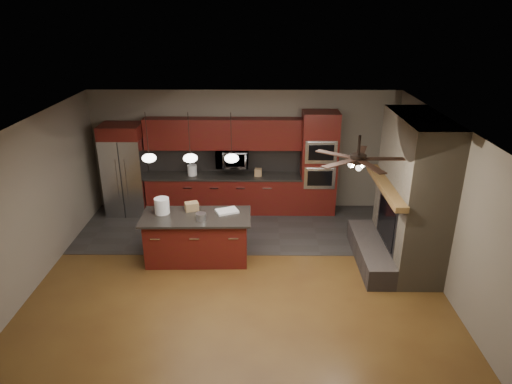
{
  "coord_description": "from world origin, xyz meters",
  "views": [
    {
      "loc": [
        0.37,
        -7.16,
        4.53
      ],
      "look_at": [
        0.29,
        0.6,
        1.34
      ],
      "focal_mm": 32.0,
      "sensor_mm": 36.0,
      "label": 1
    }
  ],
  "objects_px": {
    "kitchen_island": "(197,238)",
    "paint_can": "(201,216)",
    "oven_tower": "(319,164)",
    "microwave": "(232,158)",
    "paint_tray": "(227,211)",
    "refrigerator": "(125,170)",
    "white_bucket": "(162,206)",
    "cardboard_box": "(192,206)",
    "counter_box": "(258,172)",
    "counter_bucket": "(192,170)"
  },
  "relations": [
    {
      "from": "microwave",
      "to": "oven_tower",
      "type": "bearing_deg",
      "value": -1.66
    },
    {
      "from": "white_bucket",
      "to": "counter_box",
      "type": "xyz_separation_m",
      "value": [
        1.78,
        2.08,
        -0.08
      ]
    },
    {
      "from": "counter_bucket",
      "to": "oven_tower",
      "type": "bearing_deg",
      "value": -0.15
    },
    {
      "from": "refrigerator",
      "to": "counter_bucket",
      "type": "height_order",
      "value": "refrigerator"
    },
    {
      "from": "counter_box",
      "to": "cardboard_box",
      "type": "bearing_deg",
      "value": -119.8
    },
    {
      "from": "oven_tower",
      "to": "white_bucket",
      "type": "relative_size",
      "value": 7.98
    },
    {
      "from": "microwave",
      "to": "paint_can",
      "type": "height_order",
      "value": "microwave"
    },
    {
      "from": "kitchen_island",
      "to": "paint_can",
      "type": "bearing_deg",
      "value": -55.22
    },
    {
      "from": "refrigerator",
      "to": "cardboard_box",
      "type": "xyz_separation_m",
      "value": [
        1.79,
        -1.91,
        -0.06
      ]
    },
    {
      "from": "cardboard_box",
      "to": "counter_box",
      "type": "bearing_deg",
      "value": 37.16
    },
    {
      "from": "white_bucket",
      "to": "paint_can",
      "type": "distance_m",
      "value": 0.81
    },
    {
      "from": "white_bucket",
      "to": "kitchen_island",
      "type": "bearing_deg",
      "value": -10.27
    },
    {
      "from": "oven_tower",
      "to": "refrigerator",
      "type": "xyz_separation_m",
      "value": [
        -4.42,
        -0.07,
        -0.14
      ]
    },
    {
      "from": "paint_tray",
      "to": "counter_box",
      "type": "height_order",
      "value": "counter_box"
    },
    {
      "from": "paint_can",
      "to": "paint_tray",
      "type": "xyz_separation_m",
      "value": [
        0.45,
        0.33,
        -0.04
      ]
    },
    {
      "from": "oven_tower",
      "to": "cardboard_box",
      "type": "relative_size",
      "value": 9.64
    },
    {
      "from": "kitchen_island",
      "to": "counter_bucket",
      "type": "bearing_deg",
      "value": 98.23
    },
    {
      "from": "cardboard_box",
      "to": "counter_box",
      "type": "relative_size",
      "value": 1.39
    },
    {
      "from": "refrigerator",
      "to": "paint_can",
      "type": "height_order",
      "value": "refrigerator"
    },
    {
      "from": "kitchen_island",
      "to": "paint_tray",
      "type": "bearing_deg",
      "value": 16.12
    },
    {
      "from": "oven_tower",
      "to": "paint_can",
      "type": "bearing_deg",
      "value": -135.12
    },
    {
      "from": "microwave",
      "to": "paint_can",
      "type": "relative_size",
      "value": 3.86
    },
    {
      "from": "refrigerator",
      "to": "counter_bucket",
      "type": "xyz_separation_m",
      "value": [
        1.52,
        0.08,
        -0.03
      ]
    },
    {
      "from": "microwave",
      "to": "counter_bucket",
      "type": "distance_m",
      "value": 0.96
    },
    {
      "from": "paint_can",
      "to": "counter_box",
      "type": "bearing_deg",
      "value": 66.45
    },
    {
      "from": "microwave",
      "to": "paint_tray",
      "type": "bearing_deg",
      "value": -89.45
    },
    {
      "from": "microwave",
      "to": "counter_bucket",
      "type": "xyz_separation_m",
      "value": [
        -0.92,
        -0.05,
        -0.28
      ]
    },
    {
      "from": "microwave",
      "to": "counter_box",
      "type": "height_order",
      "value": "microwave"
    },
    {
      "from": "cardboard_box",
      "to": "counter_bucket",
      "type": "distance_m",
      "value": 2.01
    },
    {
      "from": "refrigerator",
      "to": "kitchen_island",
      "type": "distance_m",
      "value": 2.94
    },
    {
      "from": "paint_tray",
      "to": "white_bucket",
      "type": "bearing_deg",
      "value": 160.0
    },
    {
      "from": "paint_tray",
      "to": "refrigerator",
      "type": "bearing_deg",
      "value": 118.26
    },
    {
      "from": "refrigerator",
      "to": "paint_can",
      "type": "bearing_deg",
      "value": -49.04
    },
    {
      "from": "kitchen_island",
      "to": "paint_can",
      "type": "xyz_separation_m",
      "value": [
        0.12,
        -0.16,
        0.52
      ]
    },
    {
      "from": "counter_box",
      "to": "paint_tray",
      "type": "bearing_deg",
      "value": -102.93
    },
    {
      "from": "cardboard_box",
      "to": "counter_box",
      "type": "height_order",
      "value": "same"
    },
    {
      "from": "paint_tray",
      "to": "cardboard_box",
      "type": "distance_m",
      "value": 0.68
    },
    {
      "from": "counter_box",
      "to": "microwave",
      "type": "bearing_deg",
      "value": 173.49
    },
    {
      "from": "white_bucket",
      "to": "paint_can",
      "type": "xyz_separation_m",
      "value": [
        0.76,
        -0.27,
        -0.09
      ]
    },
    {
      "from": "paint_can",
      "to": "counter_box",
      "type": "xyz_separation_m",
      "value": [
        1.02,
        2.35,
        0.01
      ]
    },
    {
      "from": "white_bucket",
      "to": "paint_can",
      "type": "relative_size",
      "value": 1.57
    },
    {
      "from": "white_bucket",
      "to": "cardboard_box",
      "type": "distance_m",
      "value": 0.55
    },
    {
      "from": "microwave",
      "to": "cardboard_box",
      "type": "height_order",
      "value": "microwave"
    },
    {
      "from": "kitchen_island",
      "to": "counter_bucket",
      "type": "xyz_separation_m",
      "value": [
        -0.38,
        2.24,
        0.56
      ]
    },
    {
      "from": "oven_tower",
      "to": "kitchen_island",
      "type": "distance_m",
      "value": 3.45
    },
    {
      "from": "paint_can",
      "to": "counter_box",
      "type": "distance_m",
      "value": 2.56
    },
    {
      "from": "refrigerator",
      "to": "counter_box",
      "type": "height_order",
      "value": "refrigerator"
    },
    {
      "from": "refrigerator",
      "to": "white_bucket",
      "type": "height_order",
      "value": "refrigerator"
    },
    {
      "from": "cardboard_box",
      "to": "refrigerator",
      "type": "bearing_deg",
      "value": 113.12
    },
    {
      "from": "paint_can",
      "to": "cardboard_box",
      "type": "bearing_deg",
      "value": 118.74
    }
  ]
}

